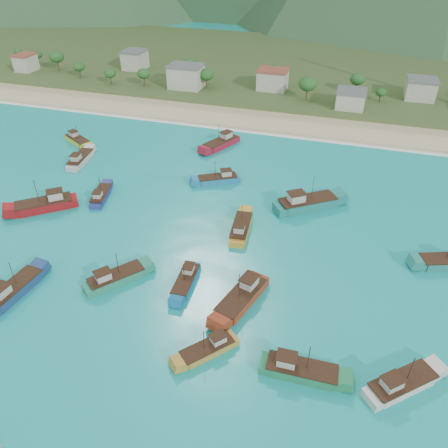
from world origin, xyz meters
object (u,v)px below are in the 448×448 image
(boat_10, at_px, (401,385))
(boat_26, at_px, (80,160))
(boat_8, at_px, (186,281))
(boat_31, at_px, (300,371))
(boat_17, at_px, (101,196))
(boat_20, at_px, (218,180))
(boat_0, at_px, (115,279))
(boat_4, at_px, (208,350))
(boat_1, at_px, (306,204))
(boat_5, at_px, (242,298))
(boat_2, at_px, (78,141))
(boat_21, at_px, (221,144))
(boat_9, at_px, (46,205))
(boat_28, at_px, (241,229))
(boat_7, at_px, (14,291))

(boat_10, bearing_deg, boat_26, -162.06)
(boat_8, xyz_separation_m, boat_26, (-41.99, 34.61, 0.16))
(boat_26, height_order, boat_31, boat_31)
(boat_17, relative_size, boat_20, 0.92)
(boat_0, relative_size, boat_4, 1.23)
(boat_1, bearing_deg, boat_20, -139.33)
(boat_5, xyz_separation_m, boat_31, (11.12, -11.00, -0.13))
(boat_2, bearing_deg, boat_17, 70.50)
(boat_8, xyz_separation_m, boat_21, (-10.46, 54.08, 0.29))
(boat_1, relative_size, boat_5, 1.10)
(boat_9, bearing_deg, boat_20, -94.22)
(boat_17, height_order, boat_20, boat_20)
(boat_5, relative_size, boat_17, 1.31)
(boat_2, height_order, boat_17, boat_2)
(boat_26, distance_m, boat_31, 78.84)
(boat_31, bearing_deg, boat_0, -107.25)
(boat_17, bearing_deg, boat_28, -19.02)
(boat_21, xyz_separation_m, boat_28, (15.47, -36.83, -0.13))
(boat_2, bearing_deg, boat_26, 64.74)
(boat_21, bearing_deg, boat_20, 130.36)
(boat_31, bearing_deg, boat_4, -91.08)
(boat_21, bearing_deg, boat_0, 113.75)
(boat_17, distance_m, boat_31, 59.33)
(boat_1, height_order, boat_10, boat_1)
(boat_1, xyz_separation_m, boat_7, (-42.44, -40.35, -0.29))
(boat_10, relative_size, boat_20, 0.97)
(boat_2, distance_m, boat_9, 33.67)
(boat_1, xyz_separation_m, boat_8, (-16.14, -29.77, -0.51))
(boat_28, bearing_deg, boat_4, -89.44)
(boat_5, bearing_deg, boat_31, 152.10)
(boat_0, xyz_separation_m, boat_31, (33.04, -9.38, 0.02))
(boat_2, distance_m, boat_31, 90.71)
(boat_10, bearing_deg, boat_2, -164.95)
(boat_8, bearing_deg, boat_20, -84.49)
(boat_4, bearing_deg, boat_9, 11.99)
(boat_4, bearing_deg, boat_7, 38.47)
(boat_31, bearing_deg, boat_21, -155.87)
(boat_20, relative_size, boat_21, 0.85)
(boat_4, distance_m, boat_26, 68.82)
(boat_4, height_order, boat_28, boat_28)
(boat_21, bearing_deg, boat_28, 137.83)
(boat_9, relative_size, boat_21, 1.02)
(boat_17, bearing_deg, boat_31, -47.08)
(boat_8, distance_m, boat_26, 54.42)
(boat_31, bearing_deg, boat_26, -128.00)
(boat_0, relative_size, boat_5, 0.82)
(boat_17, bearing_deg, boat_21, 48.95)
(boat_0, distance_m, boat_8, 12.12)
(boat_2, height_order, boat_10, boat_10)
(boat_26, bearing_deg, boat_20, -6.85)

